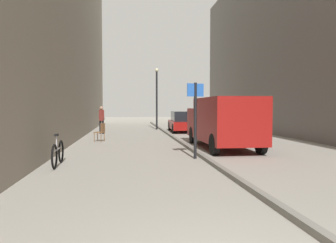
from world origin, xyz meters
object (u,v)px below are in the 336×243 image
Objects in this scene: street_sign_post at (195,114)px; bicycle_leaning at (58,153)px; cafe_chair_near_window at (101,131)px; delivery_van at (223,121)px; parked_car at (183,122)px; lamp_post at (157,95)px; pedestrian_main_foreground at (102,118)px.

bicycle_leaning is at bearing -1.41° from street_sign_post.
cafe_chair_near_window is (0.74, 6.58, 0.17)m from bicycle_leaning.
delivery_van is 5.82× the size of cafe_chair_near_window.
parked_car is 0.90× the size of lamp_post.
delivery_van is at bearing -135.47° from street_sign_post.
lamp_post is at bearing 98.97° from delivery_van.
cafe_chair_near_window is at bearing 110.02° from pedestrian_main_foreground.
pedestrian_main_foreground reaches higher than bicycle_leaning.
parked_car reaches higher than cafe_chair_near_window.
street_sign_post reaches higher than cafe_chair_near_window.
parked_car is 7.85m from cafe_chair_near_window.
pedestrian_main_foreground is at bearing -139.74° from lamp_post.
lamp_post is 15.53m from bicycle_leaning.
delivery_van is 7.04m from bicycle_leaning.
street_sign_post is at bearing -89.95° from lamp_post.
delivery_van is 3.15m from street_sign_post.
lamp_post is (3.97, 3.36, 1.68)m from pedestrian_main_foreground.
pedestrian_main_foreground is 1.02× the size of bicycle_leaning.
cafe_chair_near_window is (-3.64, 5.84, -1.00)m from street_sign_post.
delivery_van is at bearing 141.59° from pedestrian_main_foreground.
street_sign_post is at bearing -126.81° from cafe_chair_near_window.
cafe_chair_near_window is at bearing -114.05° from lamp_post.
bicycle_leaning reaches higher than cafe_chair_near_window.
pedestrian_main_foreground reaches higher than parked_car.
pedestrian_main_foreground is 0.33× the size of delivery_van.
parked_car is 4.54× the size of cafe_chair_near_window.
street_sign_post is at bearing -95.70° from parked_car.
bicycle_leaning is (-6.16, -3.32, -0.79)m from delivery_van.
delivery_van is 1.28× the size of parked_car.
lamp_post reaches higher than bicycle_leaning.
delivery_van is at bearing 26.88° from bicycle_leaning.
street_sign_post reaches higher than parked_car.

